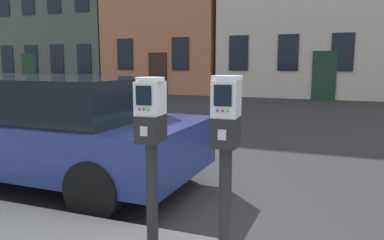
% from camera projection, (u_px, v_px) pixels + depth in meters
% --- Properties ---
extents(parking_meter_near_kerb, '(0.23, 0.26, 1.36)m').
position_uv_depth(parking_meter_near_kerb, '(151.00, 134.00, 2.83)').
color(parking_meter_near_kerb, black).
rests_on(parking_meter_near_kerb, sidewalk_slab).
extents(parking_meter_twin_adjacent, '(0.23, 0.26, 1.38)m').
position_uv_depth(parking_meter_twin_adjacent, '(226.00, 138.00, 2.62)').
color(parking_meter_twin_adjacent, black).
rests_on(parking_meter_twin_adjacent, sidewalk_slab).
extents(parked_car_silver_sedan, '(4.45, 1.91, 1.42)m').
position_uv_depth(parked_car_silver_sedan, '(42.00, 127.00, 5.06)').
color(parked_car_silver_sedan, navy).
rests_on(parked_car_silver_sedan, ground_plane).
extents(townhouse_orange_brick, '(7.37, 7.01, 9.85)m').
position_uv_depth(townhouse_orange_brick, '(80.00, 10.00, 24.23)').
color(townhouse_orange_brick, '#4C564C').
rests_on(townhouse_orange_brick, ground_plane).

